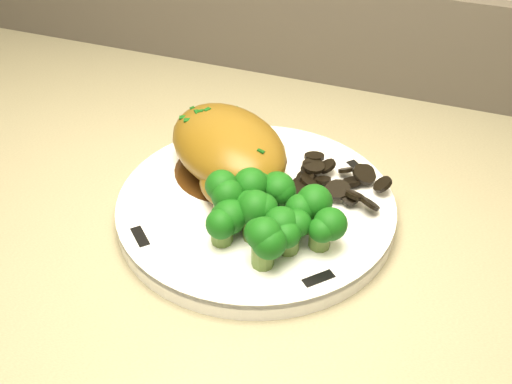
% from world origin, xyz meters
% --- Properties ---
extents(plate, '(0.32, 0.32, 0.02)m').
position_xyz_m(plate, '(0.07, 1.72, 0.93)').
color(plate, white).
rests_on(plate, counter).
extents(rim_accent_0, '(0.02, 0.02, 0.00)m').
position_xyz_m(rim_accent_0, '(0.15, 1.80, 0.94)').
color(rim_accent_0, black).
rests_on(rim_accent_0, plate).
extents(rim_accent_1, '(0.02, 0.02, 0.00)m').
position_xyz_m(rim_accent_1, '(-0.00, 1.80, 0.94)').
color(rim_accent_1, black).
rests_on(rim_accent_1, plate).
extents(rim_accent_2, '(0.02, 0.02, 0.00)m').
position_xyz_m(rim_accent_2, '(0.00, 1.65, 0.94)').
color(rim_accent_2, black).
rests_on(rim_accent_2, plate).
extents(rim_accent_3, '(0.02, 0.02, 0.00)m').
position_xyz_m(rim_accent_3, '(0.15, 1.65, 0.94)').
color(rim_accent_3, black).
rests_on(rim_accent_3, plate).
extents(gravy_pool, '(0.10, 0.10, 0.00)m').
position_xyz_m(gravy_pool, '(0.03, 1.76, 0.94)').
color(gravy_pool, '#3C210B').
rests_on(gravy_pool, plate).
extents(chicken_breast, '(0.16, 0.16, 0.05)m').
position_xyz_m(chicken_breast, '(0.04, 1.75, 0.96)').
color(chicken_breast, brown).
rests_on(chicken_breast, plate).
extents(mushroom_pile, '(0.08, 0.06, 0.02)m').
position_xyz_m(mushroom_pile, '(0.14, 1.76, 0.94)').
color(mushroom_pile, black).
rests_on(mushroom_pile, plate).
extents(broccoli_florets, '(0.11, 0.09, 0.04)m').
position_xyz_m(broccoli_florets, '(0.10, 1.69, 0.96)').
color(broccoli_florets, olive).
rests_on(broccoli_florets, plate).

